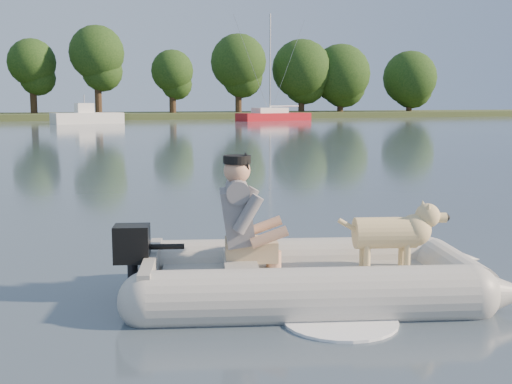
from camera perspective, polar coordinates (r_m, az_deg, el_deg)
name	(u,v)px	position (r m, az deg, el deg)	size (l,w,h in m)	color
water	(318,279)	(7.02, 5.53, -7.70)	(160.00, 160.00, 0.00)	#4F5D6A
shore_bank	(60,117)	(68.20, -17.05, 6.42)	(160.00, 12.00, 0.70)	#47512D
treeline	(117,66)	(67.82, -12.26, 10.85)	(84.66, 7.35, 9.27)	#332316
dinghy	(317,232)	(6.28, 5.43, -3.58)	(5.09, 3.78, 1.48)	#A5A5A0
man	(240,213)	(6.22, -1.47, -1.84)	(0.78, 0.67, 1.16)	slate
dog	(385,238)	(6.50, 11.40, -4.05)	(1.00, 0.36, 0.67)	tan
outboard_motor	(133,266)	(6.31, -10.92, -6.50)	(0.44, 0.31, 0.85)	black
motorboat	(87,110)	(54.55, -14.79, 7.06)	(5.79, 2.23, 2.45)	white
sailboat	(273,116)	(60.34, 1.54, 6.76)	(7.50, 3.79, 9.89)	#AD131C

